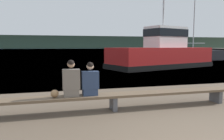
% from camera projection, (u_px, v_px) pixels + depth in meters
% --- Properties ---
extents(water_surface, '(240.00, 240.00, 0.00)m').
position_uv_depth(water_surface, '(59.00, 49.00, 124.81)').
color(water_surface, '#386084').
rests_on(water_surface, ground).
extents(far_shoreline, '(600.00, 12.00, 9.93)m').
position_uv_depth(far_shoreline, '(58.00, 42.00, 172.35)').
color(far_shoreline, '#2D3D2D').
rests_on(far_shoreline, ground).
extents(bench_main, '(7.52, 0.55, 0.46)m').
position_uv_depth(bench_main, '(113.00, 97.00, 6.22)').
color(bench_main, brown).
rests_on(bench_main, ground).
extents(person_left, '(0.46, 0.38, 1.00)m').
position_uv_depth(person_left, '(71.00, 81.00, 5.88)').
color(person_left, '#70665B').
rests_on(person_left, bench_main).
extents(person_right, '(0.46, 0.38, 0.93)m').
position_uv_depth(person_right, '(90.00, 81.00, 6.01)').
color(person_right, navy).
rests_on(person_right, bench_main).
extents(shopping_bag, '(0.21, 0.21, 0.21)m').
position_uv_depth(shopping_bag, '(55.00, 94.00, 5.79)').
color(shopping_bag, '#9E754C').
rests_on(shopping_bag, bench_main).
extents(tugboat_red, '(10.22, 6.19, 5.86)m').
position_uv_depth(tugboat_red, '(162.00, 55.00, 18.80)').
color(tugboat_red, '#A81919').
rests_on(tugboat_red, water_surface).
extents(moored_sailboat, '(7.98, 2.50, 9.07)m').
position_uv_depth(moored_sailboat, '(195.00, 55.00, 28.19)').
color(moored_sailboat, '#333338').
rests_on(moored_sailboat, water_surface).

